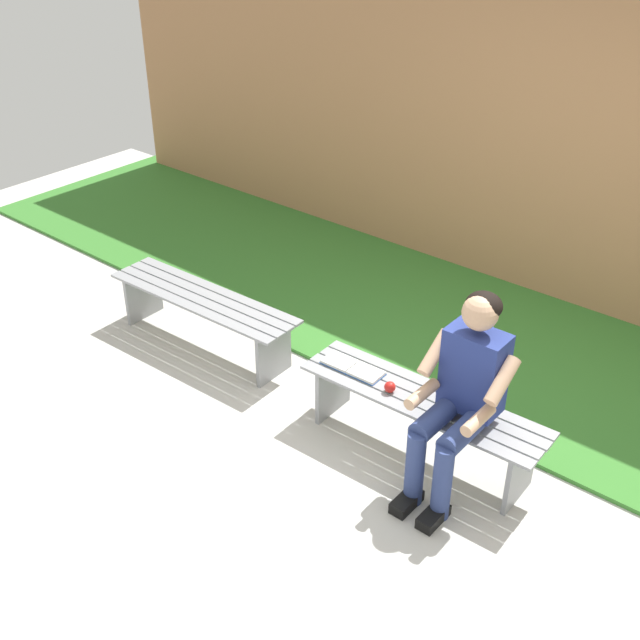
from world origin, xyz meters
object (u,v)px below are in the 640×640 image
(bench_far, at_px, (203,308))
(person_seated, at_px, (462,391))
(bench_near, at_px, (421,411))
(apple, at_px, (390,387))
(book_open, at_px, (353,368))

(bench_far, relative_size, person_seated, 1.31)
(bench_near, bearing_deg, apple, 23.31)
(bench_near, bearing_deg, book_open, 3.59)
(person_seated, distance_m, book_open, 0.84)
(person_seated, bearing_deg, apple, -2.24)
(person_seated, bearing_deg, book_open, -4.71)
(person_seated, relative_size, apple, 17.50)
(bench_far, bearing_deg, book_open, 178.72)
(bench_far, height_order, book_open, book_open)
(bench_near, bearing_deg, bench_far, -0.00)
(apple, bearing_deg, bench_near, -156.69)
(book_open, bearing_deg, person_seated, 173.29)
(person_seated, distance_m, apple, 0.53)
(person_seated, xyz_separation_m, book_open, (0.81, -0.07, -0.24))
(bench_far, distance_m, apple, 1.74)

